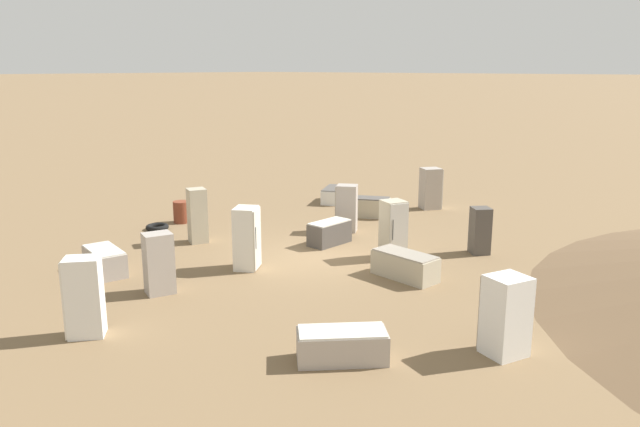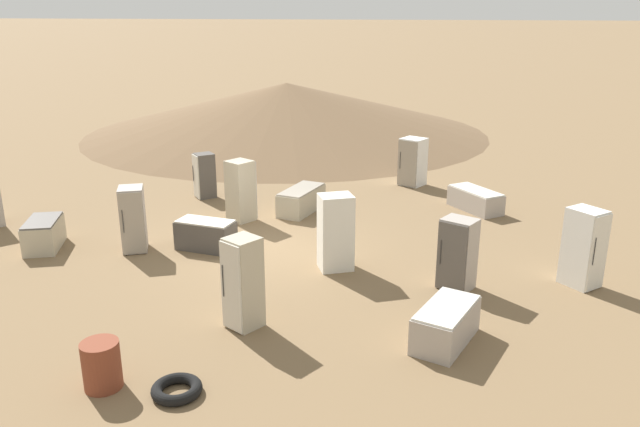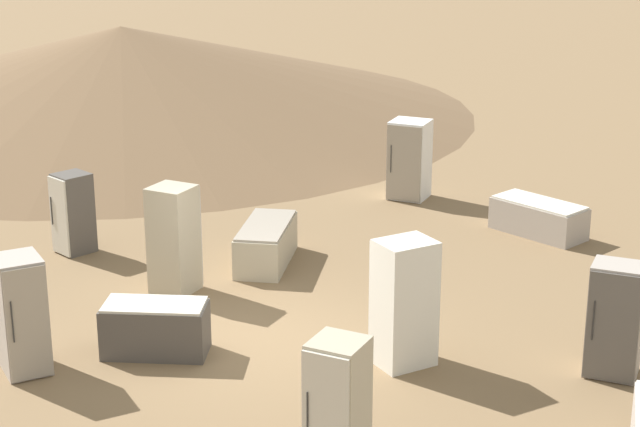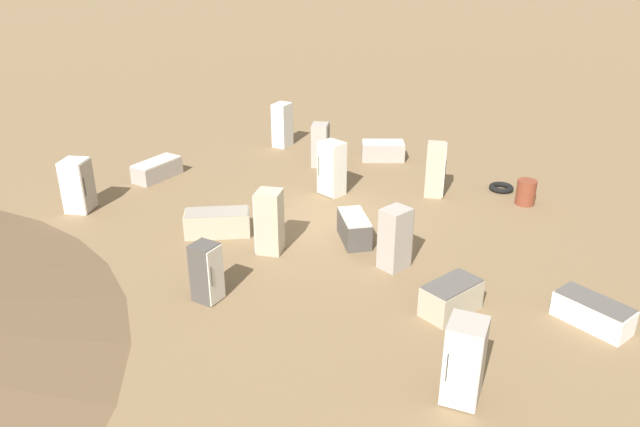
# 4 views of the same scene
# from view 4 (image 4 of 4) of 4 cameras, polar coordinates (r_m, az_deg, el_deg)

# --- Properties ---
(ground_plane) EXTENTS (1000.00, 1000.00, 0.00)m
(ground_plane) POSITION_cam_4_polar(r_m,az_deg,el_deg) (18.70, 0.53, -1.11)
(ground_plane) COLOR brown
(discarded_fridge_0) EXTENTS (0.89, 0.87, 1.78)m
(discarded_fridge_0) POSITION_cam_4_polar(r_m,az_deg,el_deg) (16.91, -4.67, -0.75)
(discarded_fridge_0) COLOR #B2A88E
(discarded_fridge_0) RESTS_ON ground_plane
(discarded_fridge_1) EXTENTS (0.95, 0.98, 1.82)m
(discarded_fridge_1) POSITION_cam_4_polar(r_m,az_deg,el_deg) (20.64, 1.07, 4.14)
(discarded_fridge_1) COLOR silver
(discarded_fridge_1) RESTS_ON ground_plane
(discarded_fridge_2) EXTENTS (1.82, 1.81, 0.65)m
(discarded_fridge_2) POSITION_cam_4_polar(r_m,az_deg,el_deg) (22.98, -14.67, 3.92)
(discarded_fridge_2) COLOR #A89E93
(discarded_fridge_2) RESTS_ON ground_plane
(discarded_fridge_3) EXTENTS (0.82, 0.86, 1.60)m
(discarded_fridge_3) POSITION_cam_4_polar(r_m,az_deg,el_deg) (23.35, 0.04, 6.30)
(discarded_fridge_3) COLOR #A89E93
(discarded_fridge_3) RESTS_ON ground_plane
(discarded_fridge_4) EXTENTS (1.75, 1.16, 0.73)m
(discarded_fridge_4) POSITION_cam_4_polar(r_m,az_deg,el_deg) (24.20, 5.77, 5.73)
(discarded_fridge_4) COLOR #A89E93
(discarded_fridge_4) RESTS_ON ground_plane
(discarded_fridge_5) EXTENTS (0.99, 0.99, 1.66)m
(discarded_fridge_5) POSITION_cam_4_polar(r_m,az_deg,el_deg) (20.85, -21.27, 2.40)
(discarded_fridge_5) COLOR white
(discarded_fridge_5) RESTS_ON ground_plane
(discarded_fridge_6) EXTENTS (0.81, 0.81, 1.47)m
(discarded_fridge_6) POSITION_cam_4_polar(r_m,az_deg,el_deg) (14.96, -10.33, -5.33)
(discarded_fridge_6) COLOR #4C4742
(discarded_fridge_6) RESTS_ON ground_plane
(discarded_fridge_7) EXTENTS (0.77, 1.51, 0.77)m
(discarded_fridge_7) POSITION_cam_4_polar(r_m,az_deg,el_deg) (17.67, 3.14, -1.37)
(discarded_fridge_7) COLOR #4C4742
(discarded_fridge_7) RESTS_ON ground_plane
(discarded_fridge_8) EXTENTS (1.95, 1.03, 0.73)m
(discarded_fridge_8) POSITION_cam_4_polar(r_m,az_deg,el_deg) (18.28, -9.36, -0.84)
(discarded_fridge_8) COLOR #B2A88E
(discarded_fridge_8) RESTS_ON ground_plane
(discarded_fridge_9) EXTENTS (0.80, 0.77, 1.82)m
(discarded_fridge_9) POSITION_cam_4_polar(r_m,az_deg,el_deg) (20.88, 10.52, 3.96)
(discarded_fridge_9) COLOR #B2A88E
(discarded_fridge_9) RESTS_ON ground_plane
(discarded_fridge_10) EXTENTS (1.00, 1.03, 1.68)m
(discarded_fridge_10) POSITION_cam_4_polar(r_m,az_deg,el_deg) (12.06, 13.04, -13.05)
(discarded_fridge_10) COLOR #A89E93
(discarded_fridge_10) RESTS_ON ground_plane
(discarded_fridge_11) EXTENTS (1.35, 1.80, 0.64)m
(discarded_fridge_11) POSITION_cam_4_polar(r_m,az_deg,el_deg) (15.30, 23.67, -8.28)
(discarded_fridge_11) COLOR white
(discarded_fridge_11) RESTS_ON ground_plane
(discarded_fridge_12) EXTENTS (1.61, 1.32, 0.76)m
(discarded_fridge_12) POSITION_cam_4_polar(r_m,az_deg,el_deg) (14.75, 11.91, -7.52)
(discarded_fridge_12) COLOR #B2A88E
(discarded_fridge_12) RESTS_ON ground_plane
(discarded_fridge_13) EXTENTS (0.94, 0.96, 1.77)m
(discarded_fridge_13) POSITION_cam_4_polar(r_m,az_deg,el_deg) (25.61, -3.45, 8.10)
(discarded_fridge_13) COLOR white
(discarded_fridge_13) RESTS_ON ground_plane
(discarded_fridge_14) EXTENTS (0.93, 0.87, 1.66)m
(discarded_fridge_14) POSITION_cam_4_polar(r_m,az_deg,el_deg) (16.20, 6.89, -2.26)
(discarded_fridge_14) COLOR #A89E93
(discarded_fridge_14) RESTS_ON ground_plane
(scrap_tire) EXTENTS (0.82, 0.82, 0.18)m
(scrap_tire) POSITION_cam_4_polar(r_m,az_deg,el_deg) (22.12, 16.24, 2.28)
(scrap_tire) COLOR black
(scrap_tire) RESTS_ON ground_plane
(rusty_barrel) EXTENTS (0.62, 0.62, 0.81)m
(rusty_barrel) POSITION_cam_4_polar(r_m,az_deg,el_deg) (21.11, 18.31, 1.86)
(rusty_barrel) COLOR brown
(rusty_barrel) RESTS_ON ground_plane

